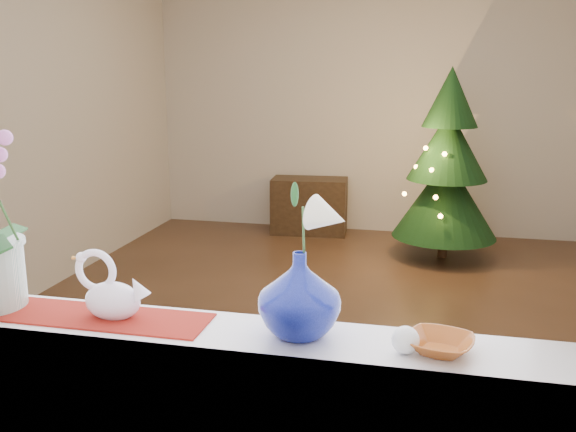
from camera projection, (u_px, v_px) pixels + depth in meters
name	position (u px, v px, depth m)	size (l,w,h in m)	color
ground	(336.00, 320.00, 4.32)	(5.00, 5.00, 0.00)	#3A2617
wall_back	(376.00, 99.00, 6.38)	(4.50, 0.10, 2.70)	beige
wall_front	(194.00, 191.00, 1.64)	(4.50, 0.10, 2.70)	beige
wall_left	(22.00, 112.00, 4.50)	(0.10, 5.00, 2.70)	beige
windowsill	(215.00, 335.00, 1.86)	(2.20, 0.26, 0.04)	white
window_frame	(194.00, 50.00, 1.59)	(2.22, 0.06, 1.60)	white
runner	(96.00, 316.00, 1.94)	(0.70, 0.20, 0.01)	maroon
swan	(112.00, 287.00, 1.91)	(0.24, 0.11, 0.20)	white
blue_vase	(299.00, 288.00, 1.78)	(0.27, 0.27, 0.28)	navy
lily	(300.00, 202.00, 1.73)	(0.15, 0.09, 0.21)	white
paperweight	(405.00, 340.00, 1.69)	(0.07, 0.07, 0.07)	white
amber_dish	(440.00, 345.00, 1.70)	(0.15, 0.15, 0.04)	#9E4C1A
xmas_tree	(447.00, 164.00, 5.56)	(0.91, 0.91, 1.67)	black
side_table	(309.00, 206.00, 6.53)	(0.75, 0.38, 0.56)	black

